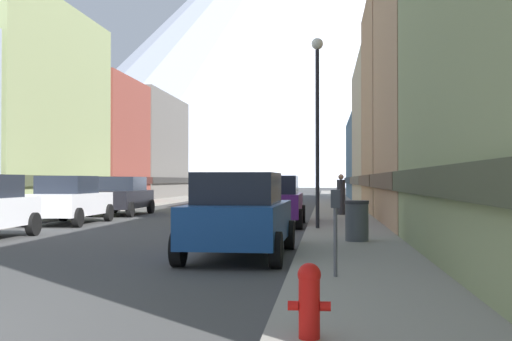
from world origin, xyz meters
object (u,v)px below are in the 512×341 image
car_left_3 (122,196)px  pedestrian_1 (341,196)px  car_right_1 (275,201)px  car_driving_0 (248,188)px  streetlamp_right (317,103)px  car_right_0 (240,215)px  trash_bin_right (357,221)px  car_left_2 (69,200)px  fire_hydrant_near (309,298)px  parking_meter_near (335,220)px

car_left_3 → pedestrian_1: 10.13m
car_left_3 → pedestrian_1: (10.05, -1.26, 0.05)m
pedestrian_1 → car_right_1: bearing=-116.3°
car_driving_0 → streetlamp_right: streetlamp_right is taller
car_right_0 → streetlamp_right: bearing=76.4°
car_right_0 → car_driving_0: 46.44m
car_right_0 → trash_bin_right: (2.55, 2.32, -0.26)m
pedestrian_1 → car_right_0: bearing=-99.7°
car_left_3 → car_right_0: same height
car_left_3 → car_right_0: (7.60, -15.57, 0.00)m
car_right_0 → trash_bin_right: car_right_0 is taller
car_left_2 → pedestrian_1: (10.05, 4.91, 0.05)m
car_left_2 → car_right_1: size_ratio=1.00×
car_right_1 → car_driving_0: same height
car_driving_0 → trash_bin_right: size_ratio=4.49×
fire_hydrant_near → car_left_2: bearing=118.9°
streetlamp_right → fire_hydrant_near: bearing=-89.6°
car_right_1 → trash_bin_right: 7.49m
car_driving_0 → fire_hydrant_near: bearing=-82.5°
car_right_0 → parking_meter_near: car_right_0 is taller
car_left_3 → parking_meter_near: (9.55, -19.04, 0.11)m
trash_bin_right → streetlamp_right: 5.38m
car_left_3 → car_driving_0: 30.64m
parking_meter_near → trash_bin_right: size_ratio=1.36×
car_left_2 → car_driving_0: bearing=86.6°
car_right_1 → car_left_3: bearing=140.8°
car_right_0 → pedestrian_1: (2.45, 14.31, 0.05)m
streetlamp_right → car_left_2: bearing=162.0°
car_right_1 → streetlamp_right: 4.53m
car_left_2 → trash_bin_right: (10.15, -7.08, -0.26)m
trash_bin_right → car_right_1: bearing=109.9°
fire_hydrant_near → pedestrian_1: 21.71m
car_right_0 → car_driving_0: same height
car_left_2 → parking_meter_near: (9.55, -12.87, 0.11)m
parking_meter_near → pedestrian_1: (0.50, 17.78, -0.06)m
car_right_0 → parking_meter_near: (1.95, -3.47, 0.11)m
parking_meter_near → streetlamp_right: bearing=92.3°
car_right_0 → streetlamp_right: 7.29m
car_left_2 → pedestrian_1: size_ratio=2.56×
trash_bin_right → streetlamp_right: (-1.00, 4.10, 3.34)m
car_driving_0 → parking_meter_near: 50.14m
car_left_3 → streetlamp_right: size_ratio=0.75×
fire_hydrant_near → pedestrian_1: pedestrian_1 is taller
parking_meter_near → car_right_0: bearing=119.3°
car_right_0 → pedestrian_1: size_ratio=2.56×
car_right_1 → fire_hydrant_near: 16.83m
car_right_0 → trash_bin_right: size_ratio=4.52×
car_driving_0 → trash_bin_right: bearing=-79.7°
car_left_2 → trash_bin_right: 12.37m
car_right_1 → fire_hydrant_near: (1.65, -16.74, -0.37)m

